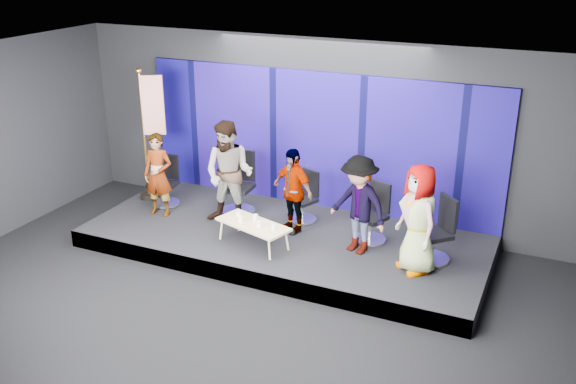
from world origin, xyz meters
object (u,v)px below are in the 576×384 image
at_px(mug_b, 240,219).
at_px(mug_d, 259,224).
at_px(panelist_b, 229,174).
at_px(panelist_d, 359,205).
at_px(chair_c, 304,205).
at_px(coffee_table, 253,225).
at_px(chair_a, 167,189).
at_px(mug_a, 238,214).
at_px(chair_e, 436,240).
at_px(mug_c, 255,217).
at_px(panelist_c, 293,190).
at_px(flag_stand, 151,131).
at_px(panelist_a, 158,175).
at_px(panelist_e, 418,219).
at_px(chair_b, 239,193).
at_px(chair_d, 372,222).
at_px(mug_e, 274,227).

xyz_separation_m(mug_b, mug_d, (0.38, -0.06, -0.00)).
bearing_deg(panelist_b, panelist_d, -7.79).
relative_size(chair_c, coffee_table, 0.68).
bearing_deg(coffee_table, panelist_b, 140.98).
height_order(chair_a, mug_a, chair_a).
bearing_deg(chair_a, chair_e, -8.02).
bearing_deg(mug_c, mug_b, -141.13).
distance_m(panelist_c, mug_d, 0.97).
distance_m(panelist_d, flag_stand, 4.47).
height_order(panelist_a, mug_a, panelist_a).
bearing_deg(chair_e, coffee_table, -121.83).
bearing_deg(chair_a, mug_b, -29.64).
bearing_deg(panelist_e, chair_a, -142.88).
xyz_separation_m(panelist_b, flag_stand, (-1.94, 0.41, 0.43)).
distance_m(chair_a, panelist_a, 0.68).
relative_size(panelist_e, mug_d, 17.37).
distance_m(panelist_a, chair_b, 1.53).
distance_m(panelist_e, coffee_table, 2.76).
relative_size(panelist_b, chair_c, 2.02).
bearing_deg(mug_a, panelist_d, 9.65).
bearing_deg(panelist_c, panelist_b, -150.99).
height_order(chair_c, mug_d, chair_c).
bearing_deg(chair_d, mug_b, -132.72).
relative_size(mug_c, mug_e, 1.21).
relative_size(chair_b, flag_stand, 0.45).
bearing_deg(chair_a, mug_a, -26.61).
bearing_deg(chair_c, mug_d, -77.67).
distance_m(chair_c, flag_stand, 3.31).
bearing_deg(mug_b, flag_stand, 156.46).
distance_m(chair_a, mug_a, 2.14).
relative_size(chair_b, mug_d, 11.68).
bearing_deg(chair_d, chair_c, -172.30).
bearing_deg(panelist_d, chair_c, 168.22).
distance_m(mug_a, mug_d, 0.58).
xyz_separation_m(chair_d, panelist_d, (-0.10, -0.49, 0.49)).
bearing_deg(panelist_e, mug_a, -133.64).
distance_m(panelist_a, mug_d, 2.43).
xyz_separation_m(chair_b, panelist_c, (1.26, -0.35, 0.38)).
xyz_separation_m(panelist_d, panelist_e, (1.04, -0.25, 0.04)).
xyz_separation_m(panelist_a, flag_stand, (-0.55, 0.62, 0.60)).
bearing_deg(chair_c, flag_stand, -154.00).
xyz_separation_m(chair_a, mug_e, (2.77, -0.99, 0.12)).
relative_size(mug_d, mug_e, 1.18).
xyz_separation_m(panelist_a, panelist_c, (2.55, 0.35, -0.02)).
bearing_deg(chair_c, panelist_d, -10.15).
height_order(panelist_e, mug_b, panelist_e).
distance_m(panelist_b, panelist_e, 3.53).
height_order(chair_c, mug_c, chair_c).
distance_m(panelist_a, mug_b, 2.05).
bearing_deg(chair_e, chair_d, -149.45).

